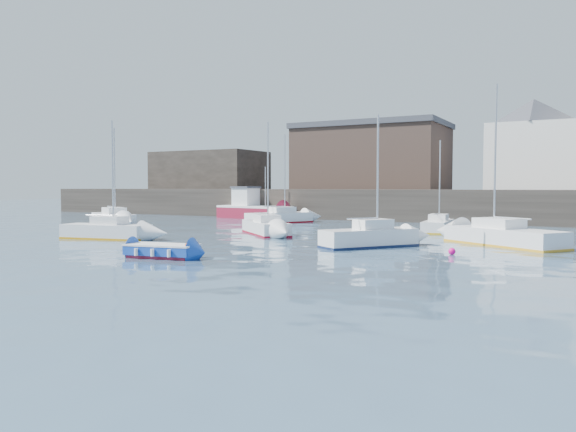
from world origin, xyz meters
The scene contains 18 objects.
water centered at (0.00, 0.00, 0.00)m, with size 220.00×220.00×0.00m, color #2D4760.
quay_wall centered at (0.00, 35.00, 1.50)m, with size 90.00×5.00×3.00m, color #28231E.
land_strip centered at (0.00, 53.00, 1.40)m, with size 90.00×32.00×2.80m, color #28231E.
bldg_east_d centered at (11.00, 41.50, 7.36)m, with size 11.14×11.14×8.95m.
warehouse centered at (-6.00, 43.00, 6.62)m, with size 16.40×10.40×7.60m.
bldg_west centered at (-28.00, 42.00, 5.30)m, with size 14.00×8.00×5.00m.
blue_dinghy centered at (-1.17, 2.00, 0.36)m, with size 3.55×2.04×0.64m.
fishing_boat centered at (-14.81, 31.54, 1.03)m, with size 8.40×4.28×5.31m.
sailboat_a centered at (-10.57, 7.58, 0.52)m, with size 5.89×2.81×7.36m.
sailboat_b centered at (-3.52, 15.28, 0.50)m, with size 5.62×5.43×7.62m.
sailboat_c centered at (5.58, 11.00, 0.55)m, with size 4.59×5.44×7.17m.
sailboat_d centered at (11.86, 15.23, 0.55)m, with size 7.09×5.91×9.02m.
sailboat_e centered at (-20.28, 17.60, 0.54)m, with size 6.64×4.84×8.28m.
sailboat_f centered at (6.40, 23.03, 0.47)m, with size 2.03×5.22×6.64m.
sailboat_h centered at (-8.75, 26.51, 0.52)m, with size 4.66×6.44×8.02m.
buoy_near centered at (-3.15, 2.12, 0.00)m, with size 0.39×0.39×0.39m, color #FC067D.
buoy_mid centered at (10.29, 9.65, 0.00)m, with size 0.34×0.34×0.34m, color #FC067D.
buoy_far centered at (-3.19, 15.24, 0.00)m, with size 0.35×0.35×0.35m, color #FC067D.
Camera 1 is at (16.17, -17.80, 3.28)m, focal length 35.00 mm.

